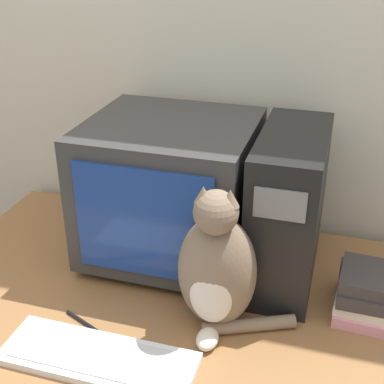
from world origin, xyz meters
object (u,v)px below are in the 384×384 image
(crt_monitor, at_px, (171,189))
(cat, at_px, (217,269))
(computer_tower, at_px, (288,208))
(keyboard, at_px, (98,358))
(book_stack, at_px, (368,292))
(pen, at_px, (86,323))

(crt_monitor, xyz_separation_m, cat, (0.21, -0.27, -0.05))
(computer_tower, xyz_separation_m, keyboard, (-0.35, -0.47, -0.20))
(keyboard, distance_m, book_stack, 0.68)
(computer_tower, distance_m, keyboard, 0.62)
(crt_monitor, distance_m, computer_tower, 0.33)
(book_stack, bearing_deg, keyboard, -148.16)
(computer_tower, relative_size, cat, 1.09)
(keyboard, height_order, pen, keyboard)
(computer_tower, bearing_deg, crt_monitor, 178.88)
(crt_monitor, distance_m, book_stack, 0.59)
(crt_monitor, xyz_separation_m, keyboard, (-0.02, -0.47, -0.20))
(crt_monitor, height_order, computer_tower, computer_tower)
(computer_tower, bearing_deg, book_stack, -25.63)
(book_stack, height_order, pen, book_stack)
(cat, height_order, book_stack, cat)
(keyboard, distance_m, cat, 0.34)
(cat, xyz_separation_m, pen, (-0.31, -0.10, -0.16))
(book_stack, xyz_separation_m, pen, (-0.66, -0.25, -0.05))
(pen, bearing_deg, keyboard, -50.84)
(cat, bearing_deg, computer_tower, 62.76)
(crt_monitor, height_order, book_stack, crt_monitor)
(cat, xyz_separation_m, book_stack, (0.35, 0.15, -0.10))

